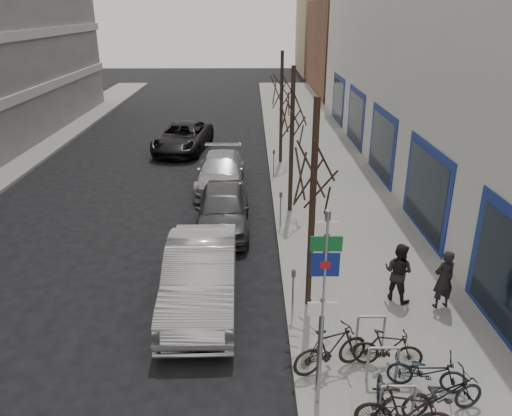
{
  "coord_description": "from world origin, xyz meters",
  "views": [
    {
      "loc": [
        1.12,
        -7.65,
        7.32
      ],
      "look_at": [
        1.26,
        5.6,
        2.0
      ],
      "focal_mm": 35.0,
      "sensor_mm": 36.0,
      "label": 1
    }
  ],
  "objects_px": {
    "meter_back": "(274,161)",
    "bike_mid_inner": "(331,349)",
    "parked_car_back": "(221,172)",
    "meter_mid": "(281,206)",
    "tree_far": "(282,81)",
    "lane_car": "(183,137)",
    "parked_car_front": "(201,276)",
    "bike_rack": "(383,360)",
    "meter_front": "(293,288)",
    "highway_sign_pole": "(323,301)",
    "bike_near_right": "(406,413)",
    "bike_far_curb": "(443,391)",
    "pedestrian_near": "(444,279)",
    "bike_near_left": "(384,402)",
    "pedestrian_far": "(398,272)",
    "tree_near": "(315,157)",
    "bike_far_inner": "(388,349)",
    "parked_car_mid": "(223,209)",
    "tree_mid": "(293,106)",
    "bike_mid_curb": "(427,369)"
  },
  "relations": [
    {
      "from": "meter_back",
      "to": "bike_mid_inner",
      "type": "distance_m",
      "value": 13.09
    },
    {
      "from": "parked_car_back",
      "to": "meter_mid",
      "type": "bearing_deg",
      "value": -62.34
    },
    {
      "from": "tree_far",
      "to": "parked_car_back",
      "type": "relative_size",
      "value": 1.11
    },
    {
      "from": "lane_car",
      "to": "parked_car_front",
      "type": "bearing_deg",
      "value": -73.75
    },
    {
      "from": "bike_rack",
      "to": "meter_front",
      "type": "xyz_separation_m",
      "value": [
        -1.65,
        2.4,
        0.26
      ]
    },
    {
      "from": "highway_sign_pole",
      "to": "bike_near_right",
      "type": "xyz_separation_m",
      "value": [
        1.43,
        -0.87,
        -1.76
      ]
    },
    {
      "from": "bike_far_curb",
      "to": "lane_car",
      "type": "height_order",
      "value": "lane_car"
    },
    {
      "from": "pedestrian_near",
      "to": "meter_mid",
      "type": "bearing_deg",
      "value": -68.31
    },
    {
      "from": "bike_near_left",
      "to": "bike_far_curb",
      "type": "distance_m",
      "value": 1.23
    },
    {
      "from": "meter_mid",
      "to": "pedestrian_far",
      "type": "bearing_deg",
      "value": -59.75
    },
    {
      "from": "bike_near_left",
      "to": "tree_near",
      "type": "bearing_deg",
      "value": 111.86
    },
    {
      "from": "bike_mid_inner",
      "to": "pedestrian_near",
      "type": "relative_size",
      "value": 1.11
    },
    {
      "from": "bike_near_right",
      "to": "parked_car_back",
      "type": "distance_m",
      "value": 14.49
    },
    {
      "from": "meter_front",
      "to": "lane_car",
      "type": "bearing_deg",
      "value": 106.4
    },
    {
      "from": "tree_near",
      "to": "lane_car",
      "type": "bearing_deg",
      "value": 108.39
    },
    {
      "from": "pedestrian_near",
      "to": "bike_far_inner",
      "type": "bearing_deg",
      "value": 34.35
    },
    {
      "from": "meter_mid",
      "to": "parked_car_front",
      "type": "xyz_separation_m",
      "value": [
        -2.35,
        -4.77,
        -0.07
      ]
    },
    {
      "from": "bike_near_left",
      "to": "bike_near_right",
      "type": "bearing_deg",
      "value": -33.14
    },
    {
      "from": "parked_car_mid",
      "to": "lane_car",
      "type": "relative_size",
      "value": 0.84
    },
    {
      "from": "tree_mid",
      "to": "bike_rack",
      "type": "bearing_deg",
      "value": -82.72
    },
    {
      "from": "tree_far",
      "to": "parked_car_mid",
      "type": "distance_m",
      "value": 8.92
    },
    {
      "from": "bike_mid_curb",
      "to": "lane_car",
      "type": "xyz_separation_m",
      "value": [
        -7.24,
        18.81,
        0.13
      ]
    },
    {
      "from": "bike_mid_inner",
      "to": "bike_far_curb",
      "type": "bearing_deg",
      "value": -144.29
    },
    {
      "from": "bike_rack",
      "to": "pedestrian_near",
      "type": "bearing_deg",
      "value": 51.15
    },
    {
      "from": "tree_mid",
      "to": "pedestrian_near",
      "type": "bearing_deg",
      "value": -63.06
    },
    {
      "from": "bike_far_curb",
      "to": "parked_car_front",
      "type": "xyz_separation_m",
      "value": [
        -4.91,
        4.04,
        0.18
      ]
    },
    {
      "from": "highway_sign_pole",
      "to": "pedestrian_near",
      "type": "relative_size",
      "value": 2.64
    },
    {
      "from": "meter_front",
      "to": "parked_car_front",
      "type": "xyz_separation_m",
      "value": [
        -2.35,
        0.73,
        -0.07
      ]
    },
    {
      "from": "parked_car_back",
      "to": "pedestrian_far",
      "type": "relative_size",
      "value": 3.05
    },
    {
      "from": "bike_rack",
      "to": "bike_mid_curb",
      "type": "xyz_separation_m",
      "value": [
        0.84,
        -0.25,
        -0.03
      ]
    },
    {
      "from": "bike_rack",
      "to": "bike_mid_curb",
      "type": "bearing_deg",
      "value": -16.43
    },
    {
      "from": "meter_mid",
      "to": "bike_far_inner",
      "type": "bearing_deg",
      "value": -75.98
    },
    {
      "from": "parked_car_mid",
      "to": "lane_car",
      "type": "bearing_deg",
      "value": 103.46
    },
    {
      "from": "bike_mid_inner",
      "to": "meter_mid",
      "type": "bearing_deg",
      "value": -16.72
    },
    {
      "from": "bike_far_inner",
      "to": "pedestrian_near",
      "type": "distance_m",
      "value": 3.05
    },
    {
      "from": "meter_front",
      "to": "bike_near_right",
      "type": "height_order",
      "value": "meter_front"
    },
    {
      "from": "tree_mid",
      "to": "bike_mid_curb",
      "type": "height_order",
      "value": "tree_mid"
    },
    {
      "from": "highway_sign_pole",
      "to": "meter_mid",
      "type": "distance_m",
      "value": 8.65
    },
    {
      "from": "highway_sign_pole",
      "to": "lane_car",
      "type": "xyz_separation_m",
      "value": [
        -5.01,
        19.17,
        -1.7
      ]
    },
    {
      "from": "bike_far_curb",
      "to": "parked_car_mid",
      "type": "distance_m",
      "value": 10.02
    },
    {
      "from": "tree_near",
      "to": "parked_car_back",
      "type": "height_order",
      "value": "tree_near"
    },
    {
      "from": "tree_far",
      "to": "bike_mid_curb",
      "type": "bearing_deg",
      "value": -82.81
    },
    {
      "from": "tree_far",
      "to": "meter_mid",
      "type": "xyz_separation_m",
      "value": [
        -0.45,
        -8.0,
        -3.19
      ]
    },
    {
      "from": "meter_front",
      "to": "lane_car",
      "type": "distance_m",
      "value": 16.85
    },
    {
      "from": "tree_mid",
      "to": "meter_front",
      "type": "xyz_separation_m",
      "value": [
        -0.45,
        -7.0,
        -3.19
      ]
    },
    {
      "from": "tree_far",
      "to": "bike_near_left",
      "type": "bearing_deg",
      "value": -86.93
    },
    {
      "from": "bike_near_left",
      "to": "parked_car_front",
      "type": "xyz_separation_m",
      "value": [
        -3.72,
        4.33,
        0.16
      ]
    },
    {
      "from": "parked_car_front",
      "to": "pedestrian_far",
      "type": "xyz_separation_m",
      "value": [
        5.14,
        -0.02,
        0.11
      ]
    },
    {
      "from": "bike_far_curb",
      "to": "parked_car_mid",
      "type": "height_order",
      "value": "parked_car_mid"
    },
    {
      "from": "tree_near",
      "to": "lane_car",
      "type": "xyz_separation_m",
      "value": [
        -5.21,
        15.66,
        -3.35
      ]
    }
  ]
}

